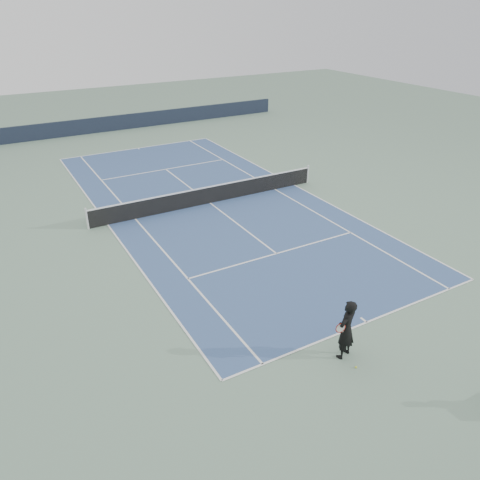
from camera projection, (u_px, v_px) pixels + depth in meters
ground at (210, 203)px, 24.87m from camera, size 80.00×80.00×0.00m
court_surface at (210, 203)px, 24.87m from camera, size 10.97×23.77×0.01m
tennis_net at (210, 194)px, 24.64m from camera, size 12.90×0.10×1.07m
windscreen_far at (114, 123)px, 38.44m from camera, size 30.00×0.25×1.20m
tennis_player at (346, 329)px, 13.79m from camera, size 0.89×0.74×1.97m
tennis_ball at (356, 367)px, 13.73m from camera, size 0.06×0.06×0.06m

